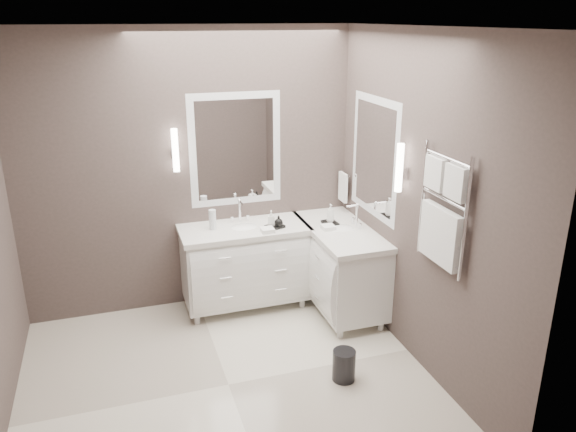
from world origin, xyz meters
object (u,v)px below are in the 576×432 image
object	(u,v)px
vanity_back	(245,261)
vanity_right	(340,263)
waste_bin	(344,365)
towel_ladder	(442,216)

from	to	relation	value
vanity_back	vanity_right	world-z (taller)	same
vanity_back	waste_bin	bearing A→B (deg)	-72.64
vanity_back	towel_ladder	distance (m)	2.16
vanity_back	vanity_right	xyz separation A→B (m)	(0.88, -0.33, 0.00)
vanity_back	waste_bin	distance (m)	1.55
vanity_back	towel_ladder	world-z (taller)	towel_ladder
waste_bin	vanity_right	bearing A→B (deg)	69.13
vanity_back	vanity_right	distance (m)	0.93
vanity_back	towel_ladder	bearing A→B (deg)	-55.90
waste_bin	vanity_back	bearing A→B (deg)	107.36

